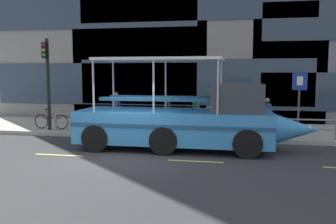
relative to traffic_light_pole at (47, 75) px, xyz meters
name	(u,v)px	position (x,y,z in m)	size (l,w,h in m)	color
ground_plane	(129,155)	(5.01, -3.59, -2.75)	(120.00, 120.00, 0.00)	#333335
sidewalk	(162,129)	(5.01, 2.01, -2.66)	(32.00, 4.80, 0.18)	#A8A59E
curb_edge	(150,137)	(5.01, -0.48, -2.66)	(32.00, 0.18, 0.18)	#B2ADA3
lane_centreline	(125,158)	(5.01, -4.09, -2.75)	(25.80, 0.12, 0.01)	#DBD64C
curb_guardrail	(186,122)	(6.52, -0.14, -2.01)	(12.28, 0.09, 0.82)	gray
traffic_light_pole	(47,75)	(0.00, 0.00, 0.00)	(0.24, 0.46, 4.25)	black
parking_sign	(299,93)	(11.23, 0.36, -0.72)	(0.60, 0.12, 2.72)	#4C4F54
leaned_bicycle	(51,121)	(-0.07, 0.34, -2.19)	(1.74, 0.46, 0.96)	black
duck_tour_boat	(188,121)	(6.88, -2.24, -1.67)	(8.98, 2.52, 3.41)	#388CD1
pedestrian_near_bow	(267,112)	(10.00, 1.13, -1.63)	(0.41, 0.28, 1.56)	#1E2338
pedestrian_mid_left	(196,111)	(6.88, 0.65, -1.59)	(0.28, 0.44, 1.62)	black
pedestrian_mid_right	(167,109)	(5.50, 0.95, -1.58)	(0.24, 0.47, 1.64)	black
pedestrian_near_stern	(116,107)	(2.97, 1.04, -1.52)	(0.47, 0.30, 1.75)	#1E2338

